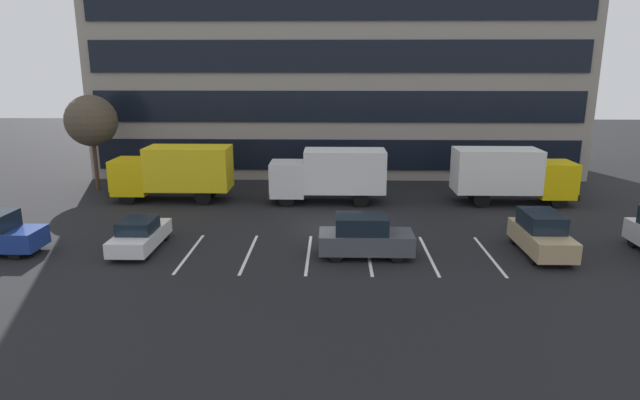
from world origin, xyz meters
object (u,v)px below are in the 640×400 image
(box_truck_white, at_px, (330,173))
(sedan_white, at_px, (140,235))
(bare_tree, at_px, (91,121))
(suv_charcoal, at_px, (365,237))
(box_truck_yellow, at_px, (511,173))
(box_truck_yellow_all, at_px, (174,171))
(suv_tan, at_px, (541,234))

(box_truck_white, height_order, sedan_white, box_truck_white)
(bare_tree, bearing_deg, suv_charcoal, -36.18)
(sedan_white, relative_size, bare_tree, 0.65)
(box_truck_white, distance_m, suv_charcoal, 10.03)
(box_truck_yellow, bearing_deg, box_truck_yellow_all, 179.50)
(suv_tan, bearing_deg, box_truck_yellow_all, 154.51)
(box_truck_white, height_order, suv_charcoal, box_truck_white)
(suv_charcoal, height_order, suv_tan, suv_charcoal)
(box_truck_yellow, bearing_deg, sedan_white, -155.61)
(suv_tan, height_order, bare_tree, bare_tree)
(box_truck_yellow_all, relative_size, suv_charcoal, 1.77)
(bare_tree, bearing_deg, suv_tan, -25.61)
(box_truck_white, height_order, box_truck_yellow_all, box_truck_yellow_all)
(box_truck_yellow, relative_size, sedan_white, 1.77)
(box_truck_white, xyz_separation_m, box_truck_yellow, (11.41, 0.11, 0.04))
(suv_charcoal, bearing_deg, sedan_white, 176.24)
(box_truck_white, relative_size, box_truck_yellow, 0.98)
(box_truck_yellow_all, bearing_deg, suv_charcoal, -40.95)
(box_truck_yellow_all, distance_m, suv_charcoal, 15.50)
(box_truck_white, distance_m, box_truck_yellow_all, 10.01)
(box_truck_yellow, xyz_separation_m, sedan_white, (-20.40, -9.25, -1.25))
(box_truck_yellow, bearing_deg, box_truck_white, -179.44)
(box_truck_yellow, height_order, sedan_white, box_truck_yellow)
(sedan_white, distance_m, suv_charcoal, 10.70)
(suv_tan, bearing_deg, bare_tree, 154.39)
(box_truck_yellow_all, height_order, suv_charcoal, box_truck_yellow_all)
(box_truck_yellow_all, height_order, sedan_white, box_truck_yellow_all)
(sedan_white, relative_size, suv_charcoal, 0.99)
(bare_tree, bearing_deg, box_truck_yellow, -6.86)
(box_truck_yellow, bearing_deg, bare_tree, 173.14)
(box_truck_yellow_all, xyz_separation_m, bare_tree, (-6.52, 3.17, 2.83))
(box_truck_white, bearing_deg, suv_charcoal, -80.31)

